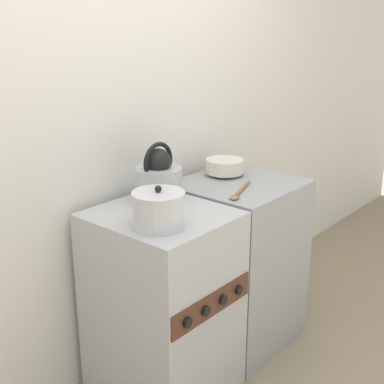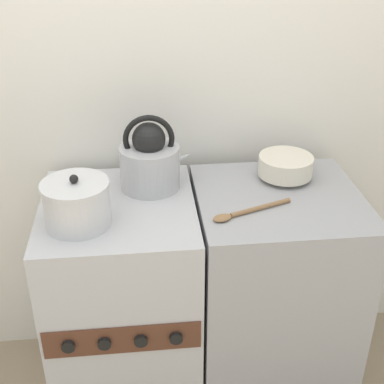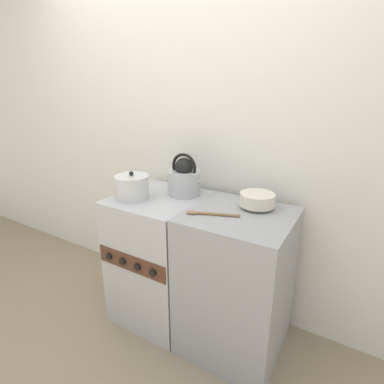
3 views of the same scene
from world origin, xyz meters
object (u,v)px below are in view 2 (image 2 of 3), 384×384
Objects in this scene: enamel_bowl at (285,166)px; stove at (125,306)px; kettle at (150,160)px; cooking_pot at (77,204)px.

stove is at bearing -168.65° from enamel_bowl.
enamel_bowl is (0.62, 0.12, 0.50)m from stove.
kettle is 1.28× the size of cooking_pot.
cooking_pot is 1.08× the size of enamel_bowl.
stove is 0.58m from kettle.
kettle is at bearing 43.59° from cooking_pot.
cooking_pot is at bearing -139.38° from stove.
stove is 4.12× the size of cooking_pot.
kettle is at bearing 179.54° from enamel_bowl.
enamel_bowl reaches higher than stove.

